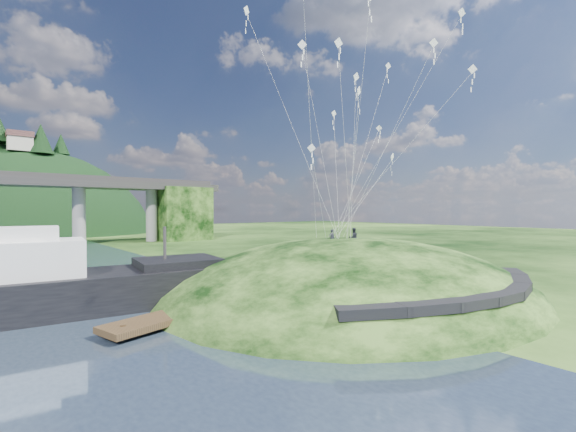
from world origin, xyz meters
TOP-DOWN VIEW (x-y plane):
  - ground at (0.00, 0.00)m, footprint 320.00×320.00m
  - grass_hill at (8.00, 2.00)m, footprint 36.00×32.00m
  - footpath at (7.46, -9.74)m, footprint 22.29×5.84m
  - work_barge at (-13.00, 10.76)m, footprint 24.49×9.61m
  - wooden_dock at (-5.06, 4.01)m, footprint 16.10×6.42m
  - kite_flyers at (8.13, 2.34)m, footprint 2.72×1.76m
  - kite_swarm at (8.54, 0.84)m, footprint 18.71×15.28m

SIDE VIEW (x-z plane):
  - grass_hill at x=8.00m, z-range -8.00..5.00m
  - ground at x=0.00m, z-range 0.00..0.00m
  - wooden_dock at x=-5.06m, z-range -0.07..1.07m
  - footpath at x=7.46m, z-range 1.67..2.50m
  - work_barge at x=-13.00m, z-range -2.08..6.26m
  - kite_flyers at x=8.13m, z-range 4.95..6.82m
  - kite_swarm at x=8.54m, z-range 12.64..28.59m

